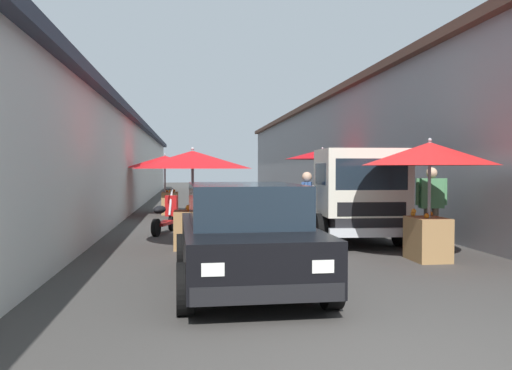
% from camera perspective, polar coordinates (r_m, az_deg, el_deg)
% --- Properties ---
extents(ground, '(90.00, 90.00, 0.00)m').
position_cam_1_polar(ground, '(17.55, -1.14, -3.65)').
color(ground, '#3D3A38').
extents(building_left_whitewash, '(49.80, 7.50, 3.66)m').
position_cam_1_polar(building_left_whitewash, '(20.40, -23.22, 2.15)').
color(building_left_whitewash, silver).
rests_on(building_left_whitewash, ground).
extents(building_right_concrete, '(49.80, 7.50, 4.83)m').
position_cam_1_polar(building_right_concrete, '(21.74, 18.18, 3.71)').
color(building_right_concrete, gray).
rests_on(building_right_concrete, ground).
extents(fruit_stall_near_left, '(2.50, 2.50, 2.12)m').
position_cam_1_polar(fruit_stall_near_left, '(11.03, -6.97, 1.83)').
color(fruit_stall_near_left, '#9E9EA3').
rests_on(fruit_stall_near_left, ground).
extents(fruit_stall_near_right, '(2.81, 2.81, 2.20)m').
position_cam_1_polar(fruit_stall_near_right, '(19.24, -9.79, 1.99)').
color(fruit_stall_near_right, '#9E9EA3').
rests_on(fruit_stall_near_right, ground).
extents(fruit_stall_far_right, '(2.42, 2.42, 2.22)m').
position_cam_1_polar(fruit_stall_far_right, '(9.97, 18.29, 2.03)').
color(fruit_stall_far_right, '#9E9EA3').
rests_on(fruit_stall_far_right, ground).
extents(fruit_stall_mid_lane, '(2.70, 2.70, 2.43)m').
position_cam_1_polar(fruit_stall_mid_lane, '(18.99, 7.29, 2.68)').
color(fruit_stall_mid_lane, '#9E9EA3').
rests_on(fruit_stall_mid_lane, ground).
extents(hatchback_car, '(3.95, 1.99, 1.45)m').
position_cam_1_polar(hatchback_car, '(7.48, -1.23, -5.37)').
color(hatchback_car, black).
rests_on(hatchback_car, ground).
extents(delivery_truck, '(5.00, 2.15, 2.08)m').
position_cam_1_polar(delivery_truck, '(12.08, 10.44, -1.21)').
color(delivery_truck, black).
rests_on(delivery_truck, ground).
extents(vendor_by_crates, '(0.62, 0.32, 1.60)m').
position_cam_1_polar(vendor_by_crates, '(11.29, 5.54, -2.02)').
color(vendor_by_crates, '#665B4C').
rests_on(vendor_by_crates, ground).
extents(vendor_in_shade, '(0.25, 0.66, 1.69)m').
position_cam_1_polar(vendor_in_shade, '(11.63, 18.49, -1.66)').
color(vendor_in_shade, '#665B4C').
rests_on(vendor_in_shade, ground).
extents(parked_scooter, '(1.65, 0.64, 1.14)m').
position_cam_1_polar(parked_scooter, '(13.71, -9.88, -3.33)').
color(parked_scooter, black).
rests_on(parked_scooter, ground).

